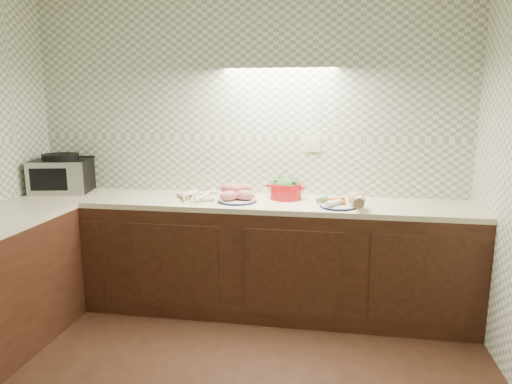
% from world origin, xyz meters
% --- Properties ---
extents(room, '(3.60, 3.60, 2.60)m').
position_xyz_m(room, '(0.00, 0.00, 1.63)').
color(room, black).
rests_on(room, ground).
extents(counter, '(3.60, 3.60, 0.90)m').
position_xyz_m(counter, '(-0.68, 0.68, 0.45)').
color(counter, black).
rests_on(counter, ground).
extents(toaster_oven, '(0.53, 0.45, 0.33)m').
position_xyz_m(toaster_oven, '(-1.56, 1.58, 1.05)').
color(toaster_oven, black).
rests_on(toaster_oven, counter).
extents(parsnip_pile, '(0.38, 0.34, 0.08)m').
position_xyz_m(parsnip_pile, '(-0.33, 1.45, 0.93)').
color(parsnip_pile, beige).
rests_on(parsnip_pile, counter).
extents(sweet_potato_plate, '(0.31, 0.31, 0.14)m').
position_xyz_m(sweet_potato_plate, '(-0.01, 1.45, 0.95)').
color(sweet_potato_plate, '#0F0F38').
rests_on(sweet_potato_plate, counter).
extents(onion_bowl, '(0.15, 0.15, 0.12)m').
position_xyz_m(onion_bowl, '(-0.03, 1.62, 0.94)').
color(onion_bowl, black).
rests_on(onion_bowl, counter).
extents(dutch_oven, '(0.32, 0.31, 0.17)m').
position_xyz_m(dutch_oven, '(0.36, 1.61, 0.98)').
color(dutch_oven, '#B21318').
rests_on(dutch_oven, counter).
extents(veg_plate, '(0.38, 0.28, 0.12)m').
position_xyz_m(veg_plate, '(0.82, 1.38, 0.94)').
color(veg_plate, '#0F0F38').
rests_on(veg_plate, counter).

